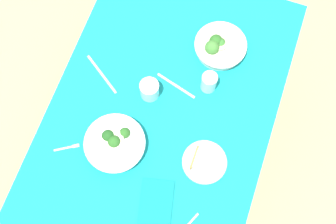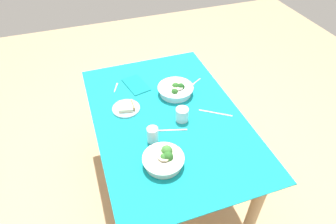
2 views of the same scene
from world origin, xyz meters
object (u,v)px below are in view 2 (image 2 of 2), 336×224
fork_by_near_bowl (196,82)px  napkin_folded_upper (136,85)px  water_glass_center (182,114)px  table_knife_left (215,113)px  broccoli_bowl_near (176,90)px  water_glass_side (153,135)px  table_knife_right (172,130)px  bread_side_plate (126,108)px  fork_by_far_bowl (116,87)px  broccoli_bowl_far (164,159)px

fork_by_near_bowl → napkin_folded_upper: bearing=-46.7°
fork_by_near_bowl → water_glass_center: bearing=22.9°
water_glass_center → table_knife_left: size_ratio=0.40×
broccoli_bowl_near → fork_by_near_bowl: size_ratio=2.61×
water_glass_side → table_knife_left: 0.46m
table_knife_left → napkin_folded_upper: bearing=-13.8°
water_glass_side → water_glass_center: bearing=-63.7°
broccoli_bowl_near → table_knife_right: bearing=155.8°
water_glass_side → napkin_folded_upper: bearing=-4.2°
bread_side_plate → fork_by_near_bowl: (0.12, -0.54, -0.01)m
bread_side_plate → fork_by_far_bowl: bread_side_plate is taller
bread_side_plate → napkin_folded_upper: (0.23, -0.12, -0.01)m
broccoli_bowl_far → table_knife_left: bearing=-58.0°
water_glass_side → fork_by_far_bowl: bearing=9.9°
water_glass_center → fork_by_near_bowl: water_glass_center is taller
broccoli_bowl_far → table_knife_right: bearing=-28.7°
bread_side_plate → water_glass_side: (-0.32, -0.08, 0.04)m
water_glass_center → broccoli_bowl_near: bearing=-11.8°
bread_side_plate → table_knife_right: 0.35m
napkin_folded_upper → fork_by_near_bowl: bearing=-104.9°
bread_side_plate → table_knife_left: bread_side_plate is taller
water_glass_side → broccoli_bowl_far: bearing=-177.2°
napkin_folded_upper → water_glass_side: bearing=175.8°
broccoli_bowl_near → table_knife_left: broccoli_bowl_near is taller
bread_side_plate → napkin_folded_upper: 0.26m
broccoli_bowl_far → table_knife_right: size_ratio=1.18×
bread_side_plate → table_knife_right: size_ratio=0.95×
broccoli_bowl_far → napkin_folded_upper: bearing=-2.5°
fork_by_far_bowl → broccoli_bowl_far: bearing=-147.9°
table_knife_right → table_knife_left: bearing=-154.5°
water_glass_side → table_knife_right: bearing=-72.2°
table_knife_left → napkin_folded_upper: size_ratio=0.97×
bread_side_plate → table_knife_right: (-0.28, -0.21, -0.01)m
water_glass_center → fork_by_far_bowl: bearing=35.0°
broccoli_bowl_far → fork_by_near_bowl: (0.62, -0.45, -0.03)m
broccoli_bowl_near → table_knife_right: 0.36m
water_glass_side → table_knife_left: size_ratio=0.45×
broccoli_bowl_far → fork_by_far_bowl: (0.75, 0.11, -0.03)m
water_glass_center → napkin_folded_upper: (0.44, 0.18, -0.04)m
fork_by_far_bowl → water_glass_side: bearing=-146.2°
water_glass_side → table_knife_right: (0.04, -0.13, -0.05)m
napkin_folded_upper → fork_by_far_bowl: bearing=82.1°
broccoli_bowl_near → napkin_folded_upper: bearing=52.4°
bread_side_plate → fork_by_near_bowl: size_ratio=1.92×
broccoli_bowl_near → water_glass_side: bearing=143.2°
bread_side_plate → table_knife_left: bearing=-113.0°
water_glass_side → napkin_folded_upper: size_ratio=0.44×
broccoli_bowl_far → fork_by_far_bowl: size_ratio=2.31×
broccoli_bowl_near → water_glass_side: 0.46m
napkin_folded_upper → water_glass_center: bearing=-157.6°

